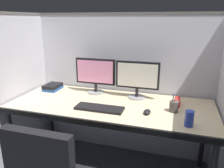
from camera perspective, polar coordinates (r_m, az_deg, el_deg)
cubicle_partition_rear at (r=2.47m, az=2.70°, el=-0.38°), size 2.21×0.06×1.57m
cubicle_partition_left at (r=2.46m, az=-23.90°, el=-1.91°), size 0.06×1.41×1.57m
desk at (r=2.09m, az=-0.51°, el=-6.52°), size 1.90×0.80×0.74m
monitor_left at (r=2.32m, az=-4.34°, el=2.75°), size 0.43×0.17×0.37m
monitor_right at (r=2.18m, az=6.62°, el=1.74°), size 0.43×0.17×0.37m
keyboard_main at (r=1.95m, az=-3.30°, el=-6.28°), size 0.43×0.15×0.02m
computer_mouse at (r=1.89m, az=9.13°, el=-7.15°), size 0.06×0.10×0.04m
pen_cup at (r=1.96m, az=15.80°, el=-5.64°), size 0.08×0.08×0.16m
book_stack at (r=2.56m, az=-15.16°, el=-0.73°), size 0.16×0.21×0.06m
red_stapler at (r=2.13m, az=16.72°, el=-4.49°), size 0.04×0.15×0.06m
soda_can at (r=1.74m, az=19.46°, el=-8.48°), size 0.07×0.07×0.12m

